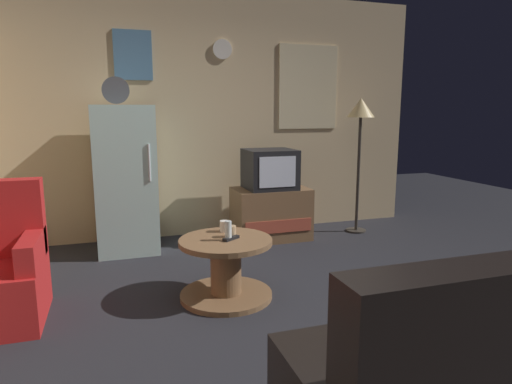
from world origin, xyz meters
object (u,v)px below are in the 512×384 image
at_px(tv_stand, 271,214).
at_px(standing_lamp, 361,118).
at_px(wine_glass, 228,231).
at_px(mug_ceramic_tan, 231,231).
at_px(coffee_table, 226,268).
at_px(crt_tv, 270,169).
at_px(fridge, 125,179).
at_px(couch, 487,373).
at_px(remote_control, 231,238).
at_px(mug_ceramic_white, 224,226).

distance_m(tv_stand, standing_lamp, 1.53).
height_order(wine_glass, mug_ceramic_tan, wine_glass).
bearing_deg(coffee_table, wine_glass, -73.31).
bearing_deg(wine_glass, crt_tv, 59.80).
bearing_deg(tv_stand, fridge, 178.23).
bearing_deg(couch, mug_ceramic_tan, 109.25).
bearing_deg(crt_tv, standing_lamp, -1.59).
xyz_separation_m(tv_stand, wine_glass, (-0.88, -1.49, 0.26)).
xyz_separation_m(mug_ceramic_tan, remote_control, (-0.02, -0.07, -0.03)).
height_order(crt_tv, coffee_table, crt_tv).
relative_size(crt_tv, coffee_table, 0.75).
bearing_deg(coffee_table, remote_control, -41.16).
xyz_separation_m(fridge, couch, (1.39, -3.33, -0.44)).
bearing_deg(tv_stand, crt_tv, -176.63).
bearing_deg(coffee_table, couch, -68.85).
bearing_deg(mug_ceramic_tan, remote_control, -105.71).
bearing_deg(remote_control, mug_ceramic_tan, 40.16).
bearing_deg(mug_ceramic_white, couch, -71.96).
distance_m(tv_stand, remote_control, 1.72).
bearing_deg(mug_ceramic_white, remote_control, -92.00).
height_order(fridge, mug_ceramic_white, fridge).
relative_size(coffee_table, couch, 0.42).
xyz_separation_m(coffee_table, wine_glass, (0.01, -0.04, 0.31)).
height_order(fridge, coffee_table, fridge).
height_order(wine_glass, remote_control, wine_glass).
height_order(mug_ceramic_tan, couch, couch).
relative_size(coffee_table, wine_glass, 4.80).
bearing_deg(couch, coffee_table, 111.15).
bearing_deg(mug_ceramic_white, crt_tv, 56.03).
distance_m(mug_ceramic_white, mug_ceramic_tan, 0.17).
bearing_deg(coffee_table, mug_ceramic_tan, 35.39).
relative_size(crt_tv, standing_lamp, 0.34).
height_order(tv_stand, remote_control, tv_stand).
relative_size(tv_stand, remote_control, 5.60).
bearing_deg(fridge, mug_ceramic_tan, -63.34).
distance_m(standing_lamp, wine_glass, 2.58).
bearing_deg(couch, mug_ceramic_white, 108.04).
distance_m(tv_stand, coffee_table, 1.70).
xyz_separation_m(crt_tv, mug_ceramic_tan, (-0.82, -1.41, -0.28)).
xyz_separation_m(fridge, tv_stand, (1.57, -0.05, -0.46)).
distance_m(tv_stand, mug_ceramic_tan, 1.65).
distance_m(coffee_table, remote_control, 0.25).
distance_m(crt_tv, mug_ceramic_white, 1.52).
xyz_separation_m(tv_stand, crt_tv, (-0.02, -0.00, 0.51)).
relative_size(fridge, coffee_table, 2.46).
relative_size(tv_stand, coffee_table, 1.17).
relative_size(tv_stand, mug_ceramic_tan, 9.33).
distance_m(fridge, remote_control, 1.71).
bearing_deg(tv_stand, standing_lamp, -1.66).
bearing_deg(crt_tv, tv_stand, 3.37).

